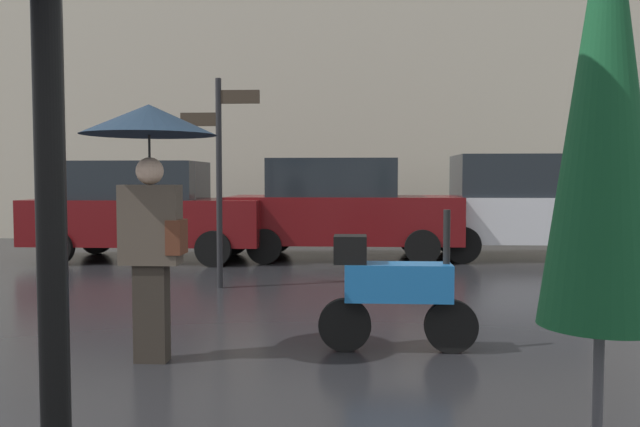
{
  "coord_description": "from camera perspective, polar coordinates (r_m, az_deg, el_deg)",
  "views": [
    {
      "loc": [
        1.19,
        -2.71,
        1.5
      ],
      "look_at": [
        0.69,
        5.85,
        1.03
      ],
      "focal_mm": 35.78,
      "sensor_mm": 36.0,
      "label": 1
    }
  ],
  "objects": [
    {
      "name": "folded_patio_umbrella_near",
      "position": [
        2.39,
        24.11,
        7.84
      ],
      "size": [
        0.49,
        0.49,
        2.58
      ],
      "color": "black",
      "rests_on": "ground"
    },
    {
      "name": "pedestrian_with_umbrella",
      "position": [
        5.34,
        -14.96,
        4.88
      ],
      "size": [
        1.09,
        1.09,
        2.1
      ],
      "rotation": [
        0.0,
        0.0,
        2.45
      ],
      "color": "#2A241E",
      "rests_on": "ground"
    },
    {
      "name": "parked_scooter",
      "position": [
        5.56,
        6.51,
        -6.66
      ],
      "size": [
        1.37,
        0.32,
        1.23
      ],
      "rotation": [
        0.0,
        0.0,
        0.18
      ],
      "color": "black",
      "rests_on": "ground"
    },
    {
      "name": "parked_car_left",
      "position": [
        12.15,
        -15.26,
        0.31
      ],
      "size": [
        4.23,
        1.9,
        1.81
      ],
      "rotation": [
        0.0,
        0.0,
        -0.07
      ],
      "color": "#590C0F",
      "rests_on": "ground"
    },
    {
      "name": "parked_car_right",
      "position": [
        11.95,
        1.86,
        0.49
      ],
      "size": [
        4.24,
        1.93,
        1.86
      ],
      "rotation": [
        0.0,
        0.0,
        -0.05
      ],
      "color": "#590C0F",
      "rests_on": "ground"
    },
    {
      "name": "parked_car_distant",
      "position": [
        12.6,
        17.87,
        0.63
      ],
      "size": [
        4.21,
        1.9,
        1.94
      ],
      "rotation": [
        0.0,
        0.0,
        0.0
      ],
      "color": "silver",
      "rests_on": "ground"
    },
    {
      "name": "street_signpost",
      "position": [
        8.78,
        -8.99,
        4.63
      ],
      "size": [
        1.08,
        0.08,
        2.85
      ],
      "color": "black",
      "rests_on": "ground"
    }
  ]
}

